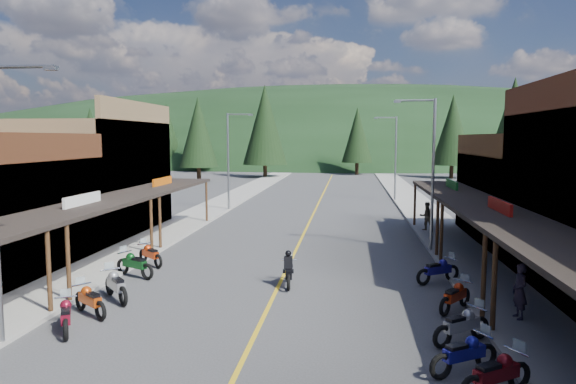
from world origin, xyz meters
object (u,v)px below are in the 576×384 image
(shop_east_3, at_px, (543,199))
(pine_11, at_px, (513,127))
(streetlight_3, at_px, (394,154))
(bike_east_4, at_px, (497,372))
(pine_2, at_px, (265,125))
(bike_east_8, at_px, (438,269))
(streetlight_1, at_px, (230,157))
(bike_west_5, at_px, (66,314))
(pine_3, at_px, (357,135))
(bike_east_5, at_px, (464,352))
(pine_10, at_px, (198,132))
(pedestrian_east_a, at_px, (520,291))
(streetlight_2, at_px, (430,168))
(bike_west_6, at_px, (90,299))
(rider_on_bike, at_px, (289,271))
(pedestrian_east_b, at_px, (426,216))
(pine_7, at_px, (167,132))
(bike_west_9, at_px, (150,253))
(pine_8, at_px, (141,138))
(pine_1, at_px, (198,131))
(bike_east_7, at_px, (455,295))
(pine_5, at_px, (537,126))
(bike_west_8, at_px, (135,263))
(bike_west_7, at_px, (116,284))
(pine_0, at_px, (91,135))
(shop_west_3, at_px, (85,177))
(bike_east_6, at_px, (462,324))

(shop_east_3, relative_size, pine_11, 0.88)
(streetlight_3, bearing_deg, bike_east_4, -91.11)
(pine_2, height_order, bike_east_8, pine_2)
(streetlight_1, xyz_separation_m, bike_west_5, (1.13, -26.80, -3.88))
(pine_3, height_order, bike_east_5, pine_3)
(pine_10, height_order, bike_west_5, pine_10)
(pine_10, xyz_separation_m, bike_east_4, (24.23, -57.38, -6.18))
(streetlight_1, height_order, pedestrian_east_a, streetlight_1)
(streetlight_2, distance_m, bike_east_5, 14.83)
(bike_west_6, bearing_deg, rider_on_bike, -18.64)
(bike_east_4, height_order, rider_on_bike, rider_on_bike)
(pine_3, relative_size, pedestrian_east_b, 6.15)
(pine_7, height_order, bike_west_9, pine_7)
(pine_8, relative_size, bike_east_4, 4.70)
(bike_east_5, bearing_deg, pedestrian_east_a, 116.69)
(pine_1, height_order, bike_west_5, pine_1)
(pedestrian_east_a, bearing_deg, bike_west_5, -89.60)
(streetlight_1, relative_size, bike_west_5, 3.94)
(bike_west_6, relative_size, bike_east_7, 1.01)
(rider_on_bike, bearing_deg, pine_8, 113.83)
(bike_west_9, bearing_deg, pedestrian_east_a, -70.83)
(pine_2, bearing_deg, streetlight_1, -85.16)
(pine_5, relative_size, bike_east_7, 6.87)
(streetlight_2, relative_size, pedestrian_east_a, 4.40)
(pine_7, distance_m, pine_10, 29.53)
(bike_west_6, bearing_deg, bike_west_9, 41.96)
(bike_west_8, height_order, bike_east_8, bike_west_8)
(streetlight_2, height_order, bike_west_7, streetlight_2)
(pine_0, xyz_separation_m, bike_east_5, (45.75, -68.26, -5.89))
(pine_7, bearing_deg, streetlight_1, -65.12)
(streetlight_2, distance_m, rider_on_bike, 10.33)
(bike_east_4, bearing_deg, bike_west_9, -163.63)
(pine_5, relative_size, bike_west_6, 6.77)
(shop_east_3, distance_m, streetlight_1, 23.39)
(bike_east_4, bearing_deg, streetlight_3, 145.96)
(bike_west_7, bearing_deg, streetlight_1, 50.53)
(streetlight_1, distance_m, pedestrian_east_b, 17.07)
(pine_1, height_order, bike_west_7, pine_1)
(rider_on_bike, bearing_deg, bike_west_7, -162.48)
(streetlight_2, bearing_deg, rider_on_bike, -133.05)
(pine_5, distance_m, bike_west_8, 81.57)
(shop_west_3, height_order, pine_7, pine_7)
(streetlight_2, relative_size, rider_on_bike, 3.88)
(pine_10, height_order, bike_west_8, pine_10)
(streetlight_3, distance_m, pine_1, 50.65)
(bike_west_6, relative_size, bike_east_6, 0.98)
(pedestrian_east_b, bearing_deg, shop_east_3, 144.87)
(bike_west_5, relative_size, bike_west_8, 0.92)
(pedestrian_east_a, bearing_deg, pedestrian_east_b, 172.39)
(pine_7, height_order, pine_10, pine_7)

